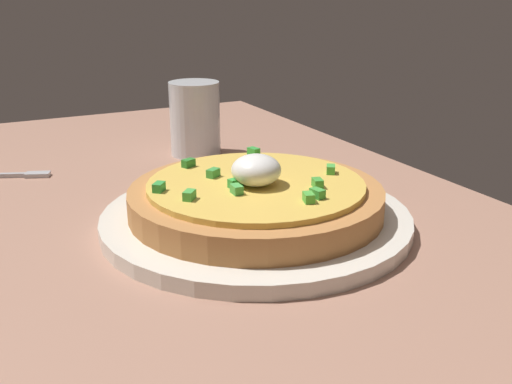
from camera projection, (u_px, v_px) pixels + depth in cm
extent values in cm
cube|color=#A47661|center=(108.00, 236.00, 57.93)|extent=(101.55, 77.50, 3.10)
cylinder|color=silver|center=(256.00, 219.00, 56.36)|extent=(29.26, 29.26, 1.37)
cylinder|color=#BA7B42|center=(256.00, 200.00, 55.72)|extent=(23.91, 23.91, 2.48)
cylinder|color=#E3B74D|center=(256.00, 185.00, 55.22)|extent=(20.37, 20.37, 0.53)
ellipsoid|color=white|center=(256.00, 170.00, 53.83)|extent=(4.58, 4.58, 2.86)
cube|color=green|center=(254.00, 151.00, 63.61)|extent=(1.45, 1.12, 0.80)
cube|color=green|center=(318.00, 183.00, 53.51)|extent=(1.45, 1.12, 0.80)
cube|color=#2D873C|center=(243.00, 174.00, 56.04)|extent=(1.32, 0.86, 0.80)
cube|color=green|center=(331.00, 169.00, 57.50)|extent=(1.51, 1.37, 0.80)
cube|color=#2E802E|center=(187.00, 162.00, 59.81)|extent=(1.24, 1.49, 0.80)
cube|color=green|center=(189.00, 195.00, 50.47)|extent=(1.48, 1.45, 0.80)
cube|color=green|center=(309.00, 198.00, 49.91)|extent=(1.46, 1.14, 0.80)
cube|color=green|center=(237.00, 189.00, 51.88)|extent=(1.31, 0.85, 0.80)
cube|color=green|center=(213.00, 173.00, 56.39)|extent=(1.35, 1.51, 0.80)
cube|color=green|center=(236.00, 183.00, 53.55)|extent=(1.03, 1.41, 0.80)
cube|color=green|center=(317.00, 193.00, 50.89)|extent=(1.39, 1.00, 0.80)
cube|color=green|center=(159.00, 187.00, 52.48)|extent=(1.49, 1.44, 0.80)
cylinder|color=silver|center=(195.00, 119.00, 78.74)|extent=(6.68, 6.68, 9.73)
cylinder|color=#C57D2F|center=(195.00, 130.00, 79.27)|extent=(5.88, 5.88, 5.76)
cube|color=#B7B7BC|center=(38.00, 174.00, 70.80)|extent=(2.34, 3.12, 0.50)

